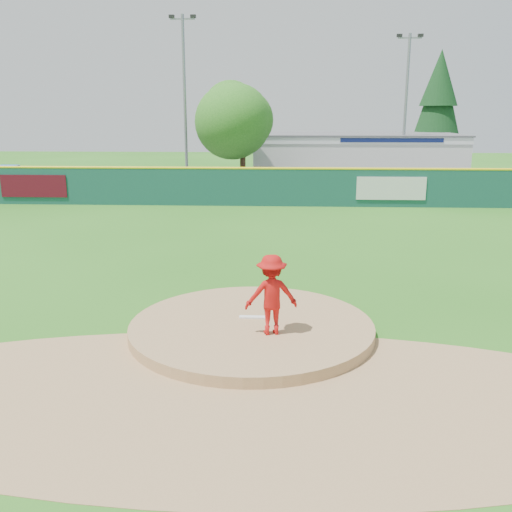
{
  "coord_description": "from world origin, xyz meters",
  "views": [
    {
      "loc": [
        0.7,
        -12.08,
        4.87
      ],
      "look_at": [
        0.0,
        2.0,
        1.3
      ],
      "focal_mm": 40.0,
      "sensor_mm": 36.0,
      "label": 1
    }
  ],
  "objects_px": {
    "van": "(235,184)",
    "playground_slide": "(7,180)",
    "conifer_tree": "(438,103)",
    "light_pole_right": "(406,102)",
    "pool_building_grp": "(355,156)",
    "pitcher": "(271,295)",
    "light_pole_left": "(185,94)",
    "deciduous_tree": "(243,117)"
  },
  "relations": [
    {
      "from": "van",
      "to": "playground_slide",
      "type": "relative_size",
      "value": 1.37
    },
    {
      "from": "conifer_tree",
      "to": "light_pole_right",
      "type": "bearing_deg",
      "value": -119.74
    },
    {
      "from": "conifer_tree",
      "to": "light_pole_right",
      "type": "height_order",
      "value": "light_pole_right"
    },
    {
      "from": "playground_slide",
      "to": "light_pole_right",
      "type": "height_order",
      "value": "light_pole_right"
    },
    {
      "from": "van",
      "to": "pool_building_grp",
      "type": "relative_size",
      "value": 0.29
    },
    {
      "from": "pitcher",
      "to": "van",
      "type": "bearing_deg",
      "value": -93.66
    },
    {
      "from": "pool_building_grp",
      "to": "light_pole_left",
      "type": "relative_size",
      "value": 1.38
    },
    {
      "from": "deciduous_tree",
      "to": "playground_slide",
      "type": "bearing_deg",
      "value": -166.17
    },
    {
      "from": "pool_building_grp",
      "to": "deciduous_tree",
      "type": "xyz_separation_m",
      "value": [
        -8.0,
        -6.99,
        2.89
      ]
    },
    {
      "from": "playground_slide",
      "to": "deciduous_tree",
      "type": "height_order",
      "value": "deciduous_tree"
    },
    {
      "from": "light_pole_right",
      "to": "light_pole_left",
      "type": "bearing_deg",
      "value": -172.41
    },
    {
      "from": "light_pole_right",
      "to": "pool_building_grp",
      "type": "bearing_deg",
      "value": 135.05
    },
    {
      "from": "deciduous_tree",
      "to": "light_pole_right",
      "type": "relative_size",
      "value": 0.74
    },
    {
      "from": "pool_building_grp",
      "to": "light_pole_right",
      "type": "relative_size",
      "value": 1.52
    },
    {
      "from": "pool_building_grp",
      "to": "playground_slide",
      "type": "distance_m",
      "value": 24.37
    },
    {
      "from": "conifer_tree",
      "to": "van",
      "type": "bearing_deg",
      "value": -138.1
    },
    {
      "from": "deciduous_tree",
      "to": "pool_building_grp",
      "type": "bearing_deg",
      "value": 41.16
    },
    {
      "from": "deciduous_tree",
      "to": "conifer_tree",
      "type": "bearing_deg",
      "value": 36.25
    },
    {
      "from": "pitcher",
      "to": "van",
      "type": "distance_m",
      "value": 23.03
    },
    {
      "from": "pitcher",
      "to": "pool_building_grp",
      "type": "relative_size",
      "value": 0.11
    },
    {
      "from": "pool_building_grp",
      "to": "light_pole_right",
      "type": "distance_m",
      "value": 5.75
    },
    {
      "from": "playground_slide",
      "to": "conifer_tree",
      "type": "distance_m",
      "value": 32.74
    },
    {
      "from": "playground_slide",
      "to": "light_pole_left",
      "type": "bearing_deg",
      "value": 28.56
    },
    {
      "from": "playground_slide",
      "to": "light_pole_left",
      "type": "relative_size",
      "value": 0.29
    },
    {
      "from": "playground_slide",
      "to": "light_pole_right",
      "type": "bearing_deg",
      "value": 16.58
    },
    {
      "from": "deciduous_tree",
      "to": "light_pole_left",
      "type": "xyz_separation_m",
      "value": [
        -4.0,
        2.0,
        1.5
      ]
    },
    {
      "from": "deciduous_tree",
      "to": "conifer_tree",
      "type": "relative_size",
      "value": 0.77
    },
    {
      "from": "van",
      "to": "light_pole_left",
      "type": "bearing_deg",
      "value": 48.71
    },
    {
      "from": "pitcher",
      "to": "deciduous_tree",
      "type": "bearing_deg",
      "value": -95.06
    },
    {
      "from": "conifer_tree",
      "to": "pool_building_grp",
      "type": "bearing_deg",
      "value": -150.22
    },
    {
      "from": "conifer_tree",
      "to": "light_pole_right",
      "type": "xyz_separation_m",
      "value": [
        -4.0,
        -7.0,
        0.0
      ]
    },
    {
      "from": "van",
      "to": "pool_building_grp",
      "type": "height_order",
      "value": "pool_building_grp"
    },
    {
      "from": "van",
      "to": "conifer_tree",
      "type": "relative_size",
      "value": 0.46
    },
    {
      "from": "deciduous_tree",
      "to": "light_pole_left",
      "type": "relative_size",
      "value": 0.67
    },
    {
      "from": "light_pole_right",
      "to": "conifer_tree",
      "type": "bearing_deg",
      "value": 60.26
    },
    {
      "from": "pool_building_grp",
      "to": "playground_slide",
      "type": "height_order",
      "value": "pool_building_grp"
    },
    {
      "from": "pitcher",
      "to": "light_pole_left",
      "type": "height_order",
      "value": "light_pole_left"
    },
    {
      "from": "pool_building_grp",
      "to": "deciduous_tree",
      "type": "bearing_deg",
      "value": -138.84
    },
    {
      "from": "pitcher",
      "to": "conifer_tree",
      "type": "height_order",
      "value": "conifer_tree"
    },
    {
      "from": "pitcher",
      "to": "playground_slide",
      "type": "bearing_deg",
      "value": -63.91
    },
    {
      "from": "pool_building_grp",
      "to": "light_pole_right",
      "type": "bearing_deg",
      "value": -44.95
    },
    {
      "from": "playground_slide",
      "to": "van",
      "type": "bearing_deg",
      "value": 2.99
    }
  ]
}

